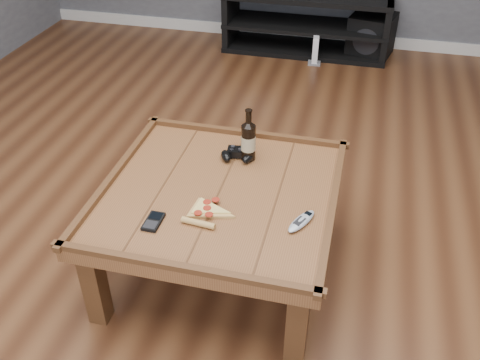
% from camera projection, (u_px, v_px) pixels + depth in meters
% --- Properties ---
extents(ground, '(6.00, 6.00, 0.00)m').
position_uv_depth(ground, '(221.00, 266.00, 2.56)').
color(ground, '#402212').
rests_on(ground, ground).
extents(baseboard, '(5.00, 0.02, 0.10)m').
position_uv_depth(baseboard, '(308.00, 36.00, 4.89)').
color(baseboard, silver).
rests_on(baseboard, ground).
extents(coffee_table, '(1.03, 1.03, 0.48)m').
position_uv_depth(coffee_table, '(220.00, 202.00, 2.33)').
color(coffee_table, brown).
rests_on(coffee_table, ground).
extents(media_console, '(1.40, 0.45, 0.50)m').
position_uv_depth(media_console, '(306.00, 23.00, 4.58)').
color(media_console, black).
rests_on(media_console, ground).
extents(beer_bottle, '(0.07, 0.07, 0.26)m').
position_uv_depth(beer_bottle, '(248.00, 140.00, 2.44)').
color(beer_bottle, black).
rests_on(beer_bottle, coffee_table).
extents(game_controller, '(0.18, 0.12, 0.05)m').
position_uv_depth(game_controller, '(237.00, 155.00, 2.49)').
color(game_controller, black).
rests_on(game_controller, coffee_table).
extents(pizza_slice, '(0.18, 0.26, 0.03)m').
position_uv_depth(pizza_slice, '(206.00, 212.00, 2.17)').
color(pizza_slice, tan).
rests_on(pizza_slice, coffee_table).
extents(smartphone, '(0.06, 0.12, 0.02)m').
position_uv_depth(smartphone, '(153.00, 221.00, 2.12)').
color(smartphone, black).
rests_on(smartphone, coffee_table).
extents(remote_control, '(0.12, 0.17, 0.02)m').
position_uv_depth(remote_control, '(301.00, 221.00, 2.12)').
color(remote_control, '#9CA3AA').
rests_on(remote_control, coffee_table).
extents(subwoofer, '(0.42, 0.42, 0.35)m').
position_uv_depth(subwoofer, '(371.00, 35.00, 4.56)').
color(subwoofer, black).
rests_on(subwoofer, ground).
extents(game_console, '(0.12, 0.19, 0.23)m').
position_uv_depth(game_console, '(315.00, 50.00, 4.47)').
color(game_console, gray).
rests_on(game_console, ground).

